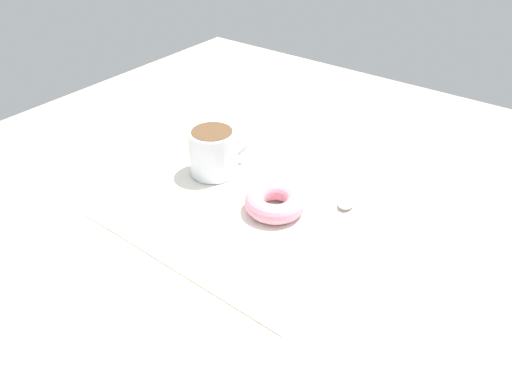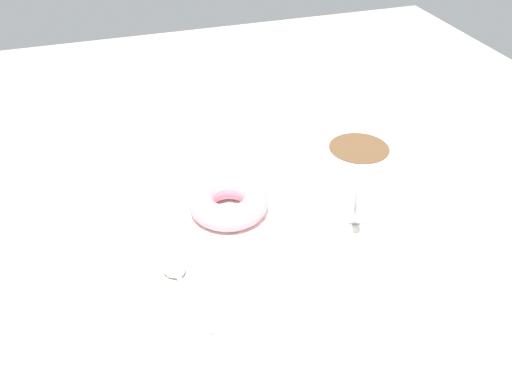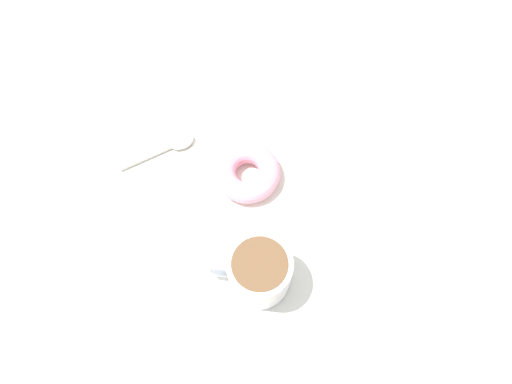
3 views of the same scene
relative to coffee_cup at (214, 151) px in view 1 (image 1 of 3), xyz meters
The scene contains 5 objects.
ground_plane 14.81cm from the coffee_cup, 18.55° to the right, with size 120.00×120.00×2.00cm, color tan.
napkin 12.04cm from the coffee_cup, 16.05° to the right, with size 35.78×35.78×0.30cm, color white.
coffee_cup is the anchor object (origin of this frame).
donut 14.75cm from the coffee_cup, 11.65° to the right, with size 9.07×9.07×2.96cm, color pink.
spoon 23.00cm from the coffee_cup, 14.83° to the left, with size 3.44×11.40×0.90cm.
Camera 1 is at (34.59, -47.97, 44.92)cm, focal length 35.00 mm.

